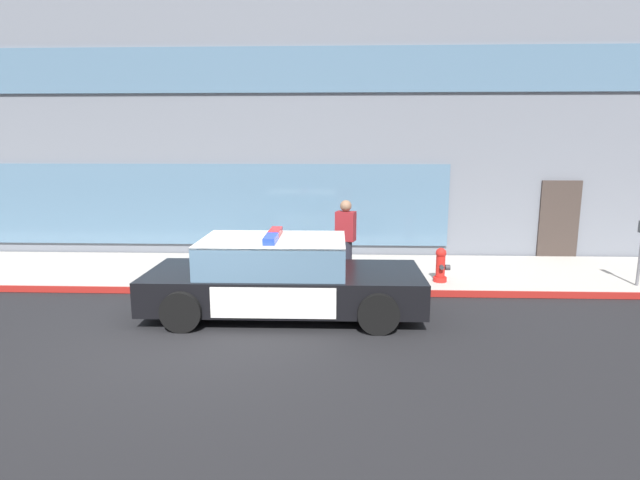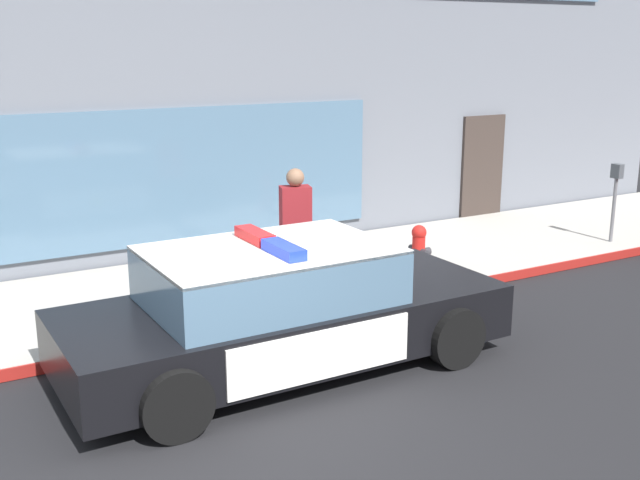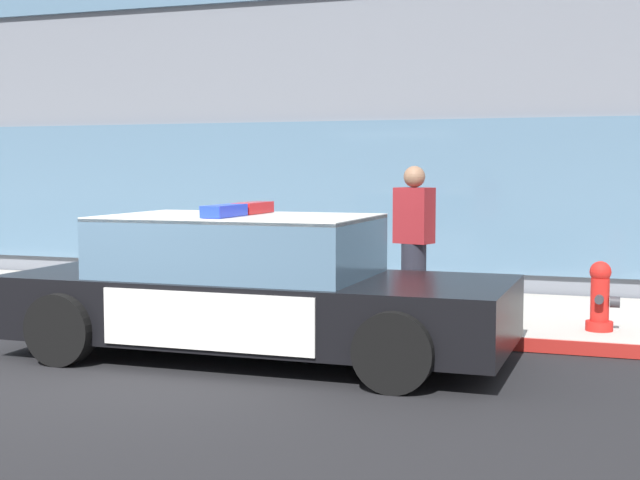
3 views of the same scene
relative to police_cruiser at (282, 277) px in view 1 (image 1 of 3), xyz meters
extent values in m
plane|color=black|center=(-1.18, -1.22, -0.68)|extent=(48.00, 48.00, 0.00)
cube|color=#B2ADA3|center=(-1.18, 2.73, -0.60)|extent=(48.00, 3.21, 0.15)
cube|color=maroon|center=(-1.18, 1.11, -0.60)|extent=(28.80, 0.04, 0.14)
cube|color=slate|center=(-0.42, 8.64, 2.66)|extent=(23.47, 8.51, 6.68)
cube|color=slate|center=(-3.23, 4.36, 0.77)|extent=(14.08, 0.08, 2.10)
cube|color=#382D28|center=(6.63, 4.36, 0.37)|extent=(1.00, 0.08, 2.10)
cube|color=slate|center=(-0.42, 4.36, 4.13)|extent=(19.72, 0.08, 1.10)
cube|color=black|center=(0.06, 0.00, -0.18)|extent=(4.86, 1.90, 0.60)
cube|color=silver|center=(1.61, 0.01, -0.01)|extent=(1.66, 1.84, 0.05)
cube|color=silver|center=(-1.64, -0.01, -0.01)|extent=(1.37, 1.84, 0.05)
cube|color=silver|center=(-0.05, 0.94, -0.18)|extent=(2.03, 0.04, 0.51)
cube|color=silver|center=(-0.03, -0.95, -0.18)|extent=(2.03, 0.04, 0.51)
cube|color=yellow|center=(-0.05, 0.96, -0.18)|extent=(0.22, 0.01, 0.26)
cube|color=slate|center=(-0.14, 0.00, 0.39)|extent=(2.53, 1.70, 0.60)
cube|color=silver|center=(-0.14, 0.00, 0.68)|extent=(2.53, 1.70, 0.04)
cube|color=red|center=(-0.14, 0.33, 0.76)|extent=(0.20, 0.64, 0.11)
cube|color=blue|center=(-0.13, -0.34, 0.76)|extent=(0.20, 0.64, 0.11)
cylinder|color=black|center=(1.65, 0.94, -0.34)|extent=(0.68, 0.22, 0.68)
cylinder|color=black|center=(1.66, -0.92, -0.34)|extent=(0.68, 0.22, 0.68)
cylinder|color=black|center=(-1.55, 0.92, -0.34)|extent=(0.68, 0.22, 0.68)
cylinder|color=black|center=(-1.53, -0.94, -0.34)|extent=(0.68, 0.22, 0.68)
cylinder|color=red|center=(3.15, 1.75, -0.48)|extent=(0.28, 0.28, 0.10)
cylinder|color=red|center=(3.15, 1.75, -0.20)|extent=(0.19, 0.19, 0.45)
sphere|color=red|center=(3.15, 1.75, 0.09)|extent=(0.22, 0.22, 0.22)
cylinder|color=#333338|center=(3.15, 1.75, 0.16)|extent=(0.06, 0.06, 0.05)
cylinder|color=#333338|center=(3.15, 1.61, -0.18)|extent=(0.09, 0.10, 0.09)
cylinder|color=#333338|center=(3.15, 1.90, -0.18)|extent=(0.09, 0.10, 0.09)
cylinder|color=#333338|center=(3.30, 1.75, -0.22)|extent=(0.10, 0.12, 0.12)
cylinder|color=#23232D|center=(1.16, 1.83, -0.10)|extent=(0.28, 0.28, 0.85)
cube|color=maroon|center=(1.16, 1.83, 0.63)|extent=(0.46, 0.36, 0.62)
sphere|color=#8C664C|center=(1.16, 1.83, 1.06)|extent=(0.24, 0.24, 0.24)
cylinder|color=slate|center=(7.14, 1.60, 0.02)|extent=(0.06, 0.06, 1.10)
camera|label=1|loc=(1.03, -8.81, 2.36)|focal=28.76mm
camera|label=2|loc=(-3.53, -7.01, 2.79)|focal=43.22mm
camera|label=3|loc=(3.55, -8.05, 1.17)|focal=51.22mm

